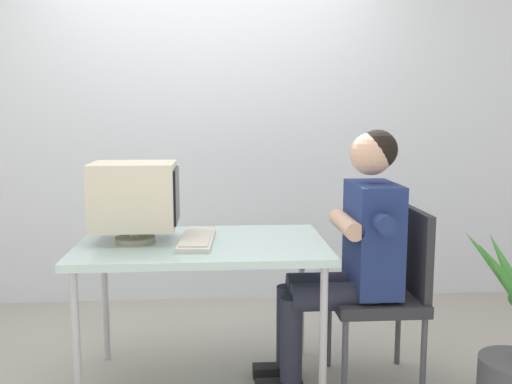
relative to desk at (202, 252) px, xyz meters
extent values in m
plane|color=#9E998E|center=(0.00, 0.00, -0.70)|extent=(12.00, 12.00, 0.00)
cube|color=silver|center=(0.30, 1.40, 0.80)|extent=(8.00, 0.10, 3.00)
cylinder|color=#B7B7BC|center=(-0.56, -0.33, -0.34)|extent=(0.04, 0.04, 0.72)
cylinder|color=#B7B7BC|center=(0.56, -0.33, -0.34)|extent=(0.04, 0.04, 0.72)
cylinder|color=#B7B7BC|center=(-0.56, 0.33, -0.34)|extent=(0.04, 0.04, 0.72)
cylinder|color=#B7B7BC|center=(0.56, 0.33, -0.34)|extent=(0.04, 0.04, 0.72)
cube|color=silver|center=(0.00, 0.00, 0.04)|extent=(1.24, 0.79, 0.04)
cylinder|color=beige|center=(-0.34, 0.05, 0.06)|extent=(0.20, 0.20, 0.02)
cylinder|color=beige|center=(-0.34, 0.05, 0.10)|extent=(0.06, 0.06, 0.05)
cube|color=beige|center=(-0.34, 0.05, 0.29)|extent=(0.41, 0.32, 0.33)
cube|color=black|center=(-0.13, 0.05, 0.29)|extent=(0.01, 0.27, 0.27)
cube|color=silver|center=(-0.03, -0.01, 0.07)|extent=(0.19, 0.49, 0.02)
cube|color=beige|center=(-0.03, -0.01, 0.08)|extent=(0.16, 0.44, 0.01)
cylinder|color=#4C4C51|center=(0.69, -0.23, -0.49)|extent=(0.03, 0.03, 0.42)
cylinder|color=#4C4C51|center=(1.08, -0.23, -0.49)|extent=(0.03, 0.03, 0.42)
cylinder|color=#4C4C51|center=(0.69, 0.16, -0.49)|extent=(0.03, 0.03, 0.42)
cylinder|color=#4C4C51|center=(1.08, 0.16, -0.49)|extent=(0.03, 0.03, 0.42)
cube|color=#2D2D33|center=(0.88, -0.04, -0.26)|extent=(0.45, 0.45, 0.06)
cube|color=#2D2D33|center=(1.09, -0.04, -0.01)|extent=(0.04, 0.41, 0.43)
cube|color=navy|center=(0.86, -0.04, 0.07)|extent=(0.22, 0.40, 0.55)
sphere|color=tan|center=(0.84, -0.04, 0.49)|extent=(0.21, 0.21, 0.21)
sphere|color=black|center=(0.87, -0.04, 0.51)|extent=(0.20, 0.20, 0.20)
cylinder|color=#262838|center=(0.65, -0.13, -0.21)|extent=(0.42, 0.14, 0.14)
cylinder|color=#262838|center=(0.65, 0.05, -0.21)|extent=(0.42, 0.14, 0.14)
cylinder|color=#262838|center=(0.44, -0.13, -0.45)|extent=(0.11, 0.11, 0.50)
cylinder|color=#262838|center=(0.44, 0.05, -0.45)|extent=(0.11, 0.11, 0.50)
cube|color=black|center=(0.38, 0.05, -0.67)|extent=(0.24, 0.09, 0.06)
cylinder|color=navy|center=(0.84, -0.27, 0.19)|extent=(0.09, 0.14, 0.09)
cylinder|color=navy|center=(0.84, 0.19, 0.19)|extent=(0.09, 0.14, 0.09)
cylinder|color=tan|center=(0.72, -0.04, 0.14)|extent=(0.09, 0.40, 0.09)
cone|color=#397F32|center=(1.43, -0.29, -0.03)|extent=(0.10, 0.38, 0.33)
cone|color=#397F32|center=(1.34, -0.38, 0.00)|extent=(0.33, 0.19, 0.38)
cone|color=#397F32|center=(1.33, -0.46, -0.01)|extent=(0.35, 0.17, 0.37)
camera|label=1|loc=(0.07, -2.80, 0.71)|focal=39.87mm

